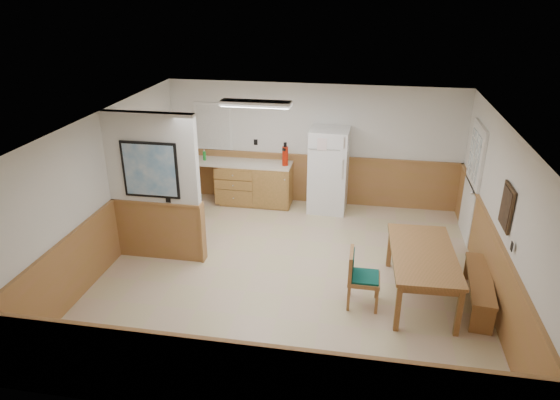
% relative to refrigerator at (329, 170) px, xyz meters
% --- Properties ---
extents(ground, '(6.00, 6.00, 0.00)m').
position_rel_refrigerator_xyz_m(ground, '(-0.37, -2.63, -0.85)').
color(ground, '#C9AE90').
rests_on(ground, ground).
extents(ceiling, '(6.00, 6.00, 0.02)m').
position_rel_refrigerator_xyz_m(ceiling, '(-0.37, -2.63, 1.65)').
color(ceiling, white).
rests_on(ceiling, back_wall).
extents(back_wall, '(6.00, 0.02, 2.50)m').
position_rel_refrigerator_xyz_m(back_wall, '(-0.37, 0.37, 0.40)').
color(back_wall, silver).
rests_on(back_wall, ground).
extents(right_wall, '(0.02, 6.00, 2.50)m').
position_rel_refrigerator_xyz_m(right_wall, '(2.63, -2.63, 0.40)').
color(right_wall, silver).
rests_on(right_wall, ground).
extents(left_wall, '(0.02, 6.00, 2.50)m').
position_rel_refrigerator_xyz_m(left_wall, '(-3.37, -2.63, 0.40)').
color(left_wall, silver).
rests_on(left_wall, ground).
extents(wainscot_back, '(6.00, 0.04, 1.00)m').
position_rel_refrigerator_xyz_m(wainscot_back, '(-0.37, 0.35, -0.35)').
color(wainscot_back, '#99623D').
rests_on(wainscot_back, ground).
extents(wainscot_right, '(0.04, 6.00, 1.00)m').
position_rel_refrigerator_xyz_m(wainscot_right, '(2.61, -2.63, -0.35)').
color(wainscot_right, '#99623D').
rests_on(wainscot_right, ground).
extents(wainscot_left, '(0.04, 6.00, 1.00)m').
position_rel_refrigerator_xyz_m(wainscot_left, '(-3.35, -2.63, -0.35)').
color(wainscot_left, '#99623D').
rests_on(wainscot_left, ground).
extents(partition_wall, '(1.50, 0.20, 2.50)m').
position_rel_refrigerator_xyz_m(partition_wall, '(-2.62, -2.43, 0.38)').
color(partition_wall, silver).
rests_on(partition_wall, ground).
extents(kitchen_counter, '(2.20, 0.61, 1.00)m').
position_rel_refrigerator_xyz_m(kitchen_counter, '(-1.57, 0.05, -0.39)').
color(kitchen_counter, '#AC763D').
rests_on(kitchen_counter, ground).
extents(exterior_door, '(0.07, 1.02, 2.15)m').
position_rel_refrigerator_xyz_m(exterior_door, '(2.60, -0.73, 0.20)').
color(exterior_door, white).
rests_on(exterior_door, ground).
extents(kitchen_window, '(0.80, 0.04, 1.00)m').
position_rel_refrigerator_xyz_m(kitchen_window, '(-2.47, 0.35, 0.70)').
color(kitchen_window, white).
rests_on(kitchen_window, back_wall).
extents(wall_painting, '(0.04, 0.50, 0.60)m').
position_rel_refrigerator_xyz_m(wall_painting, '(2.60, -2.93, 0.70)').
color(wall_painting, '#382716').
rests_on(wall_painting, right_wall).
extents(fluorescent_fixture, '(1.20, 0.30, 0.09)m').
position_rel_refrigerator_xyz_m(fluorescent_fixture, '(-1.17, -1.33, 1.59)').
color(fluorescent_fixture, white).
rests_on(fluorescent_fixture, ceiling).
extents(refrigerator, '(0.78, 0.74, 1.70)m').
position_rel_refrigerator_xyz_m(refrigerator, '(0.00, 0.00, 0.00)').
color(refrigerator, white).
rests_on(refrigerator, ground).
extents(dining_table, '(0.97, 1.83, 0.75)m').
position_rel_refrigerator_xyz_m(dining_table, '(1.62, -2.91, -0.19)').
color(dining_table, '#AD693F').
rests_on(dining_table, ground).
extents(dining_bench, '(0.46, 1.48, 0.45)m').
position_rel_refrigerator_xyz_m(dining_bench, '(2.43, -2.96, -0.51)').
color(dining_bench, '#AD693F').
rests_on(dining_bench, ground).
extents(dining_chair, '(0.63, 0.45, 0.85)m').
position_rel_refrigerator_xyz_m(dining_chair, '(0.71, -3.24, -0.36)').
color(dining_chair, '#AD693F').
rests_on(dining_chair, ground).
extents(fire_extinguisher, '(0.15, 0.15, 0.48)m').
position_rel_refrigerator_xyz_m(fire_extinguisher, '(-0.89, 0.01, 0.26)').
color(fire_extinguisher, '#A91B09').
rests_on(fire_extinguisher, kitchen_counter).
extents(soap_bottle, '(0.07, 0.07, 0.20)m').
position_rel_refrigerator_xyz_m(soap_bottle, '(-2.59, 0.04, 0.15)').
color(soap_bottle, '#1A922D').
rests_on(soap_bottle, kitchen_counter).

